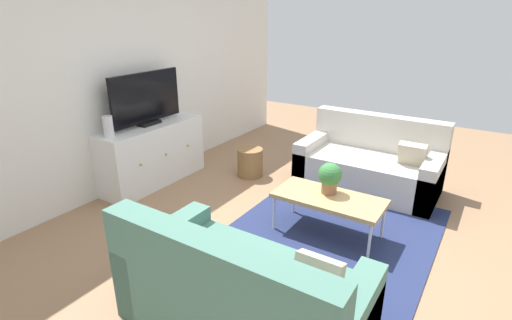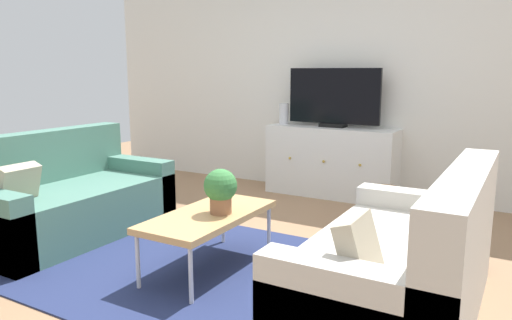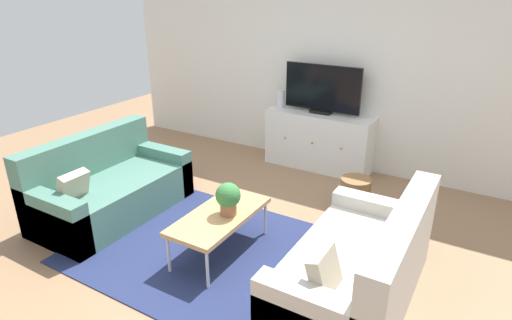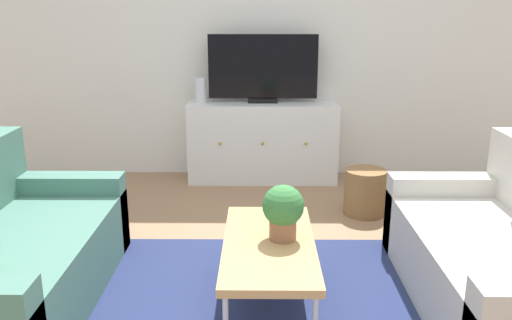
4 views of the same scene
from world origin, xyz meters
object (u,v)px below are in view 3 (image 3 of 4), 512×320
at_px(flat_screen_tv, 322,89).
at_px(wicker_basket, 355,194).
at_px(coffee_table, 220,217).
at_px(tv_console, 319,141).
at_px(couch_left_side, 107,189).
at_px(glass_vase, 281,99).
at_px(potted_plant, 228,197).
at_px(couch_right_side, 363,272).

distance_m(flat_screen_tv, wicker_basket, 1.55).
relative_size(coffee_table, tv_console, 0.73).
relative_size(coffee_table, flat_screen_tv, 1.01).
bearing_deg(couch_left_side, coffee_table, -0.24).
xyz_separation_m(glass_vase, wicker_basket, (1.44, -0.92, -0.70)).
height_order(potted_plant, tv_console, tv_console).
bearing_deg(coffee_table, tv_console, 90.58).
distance_m(tv_console, wicker_basket, 1.26).
bearing_deg(wicker_basket, flat_screen_tv, 131.69).
height_order(flat_screen_tv, wicker_basket, flat_screen_tv).
xyz_separation_m(couch_left_side, tv_console, (1.49, 2.37, 0.10)).
bearing_deg(couch_right_side, couch_left_side, 180.00).
xyz_separation_m(couch_left_side, couch_right_side, (2.88, 0.00, 0.00)).
distance_m(coffee_table, glass_vase, 2.51).
height_order(potted_plant, glass_vase, glass_vase).
bearing_deg(flat_screen_tv, potted_plant, -87.56).
bearing_deg(coffee_table, couch_left_side, 179.76).
bearing_deg(glass_vase, couch_right_side, -50.12).
distance_m(couch_right_side, wicker_basket, 1.55).
relative_size(couch_right_side, wicker_basket, 4.37).
xyz_separation_m(coffee_table, glass_vase, (-0.62, 2.38, 0.51)).
height_order(coffee_table, glass_vase, glass_vase).
height_order(tv_console, glass_vase, glass_vase).
bearing_deg(tv_console, couch_right_side, -59.73).
distance_m(flat_screen_tv, glass_vase, 0.63).
xyz_separation_m(coffee_table, tv_console, (-0.02, 2.38, 0.00)).
bearing_deg(coffee_table, glass_vase, 104.65).
relative_size(couch_right_side, glass_vase, 6.89).
height_order(couch_right_side, tv_console, couch_right_side).
xyz_separation_m(potted_plant, tv_console, (-0.10, 2.34, -0.20)).
height_order(couch_left_side, couch_right_side, same).
relative_size(flat_screen_tv, wicker_basket, 2.73).
height_order(couch_right_side, flat_screen_tv, flat_screen_tv).
relative_size(tv_console, flat_screen_tv, 1.39).
relative_size(tv_console, wicker_basket, 3.78).
height_order(flat_screen_tv, glass_vase, flat_screen_tv).
bearing_deg(couch_left_side, glass_vase, 69.37).
bearing_deg(couch_right_side, tv_console, 120.27).
xyz_separation_m(coffee_table, wicker_basket, (0.81, 1.46, -0.19)).
xyz_separation_m(flat_screen_tv, wicker_basket, (0.84, -0.94, -0.90)).
distance_m(potted_plant, wicker_basket, 1.65).
bearing_deg(potted_plant, coffee_table, -154.86).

